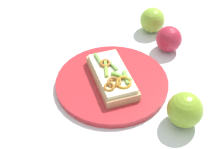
{
  "coord_description": "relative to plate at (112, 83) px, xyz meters",
  "views": [
    {
      "loc": [
        0.51,
        -0.32,
        0.58
      ],
      "look_at": [
        0.0,
        0.0,
        0.04
      ],
      "focal_mm": 52.79,
      "sensor_mm": 36.0,
      "label": 1
    }
  ],
  "objects": [
    {
      "name": "sandwich",
      "position": [
        0.0,
        -0.0,
        0.02
      ],
      "size": [
        0.19,
        0.12,
        0.04
      ],
      "rotation": [
        0.0,
        0.0,
        2.91
      ],
      "color": "tan",
      "rests_on": "plate"
    },
    {
      "name": "apple_2",
      "position": [
        0.19,
        0.07,
        0.03
      ],
      "size": [
        0.11,
        0.11,
        0.08
      ],
      "primitive_type": "sphere",
      "rotation": [
        0.0,
        0.0,
        0.8
      ],
      "color": "#83A82C",
      "rests_on": "ground_plane"
    },
    {
      "name": "apple_1",
      "position": [
        -0.14,
        0.23,
        0.03
      ],
      "size": [
        0.11,
        0.11,
        0.08
      ],
      "primitive_type": "sphere",
      "rotation": [
        0.0,
        0.0,
        2.48
      ],
      "color": "#8BB939",
      "rests_on": "ground_plane"
    },
    {
      "name": "ground_plane",
      "position": [
        0.0,
        0.0,
        -0.01
      ],
      "size": [
        2.0,
        2.0,
        0.0
      ],
      "primitive_type": "plane",
      "color": "silver",
      "rests_on": "ground"
    },
    {
      "name": "plate",
      "position": [
        0.0,
        0.0,
        0.0
      ],
      "size": [
        0.28,
        0.28,
        0.02
      ],
      "primitive_type": "cylinder",
      "color": "red",
      "rests_on": "ground_plane"
    },
    {
      "name": "apple_0",
      "position": [
        -0.04,
        0.21,
        0.03
      ],
      "size": [
        0.1,
        0.1,
        0.07
      ],
      "primitive_type": "sphere",
      "rotation": [
        0.0,
        0.0,
        2.14
      ],
      "color": "#B3223A",
      "rests_on": "ground_plane"
    }
  ]
}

